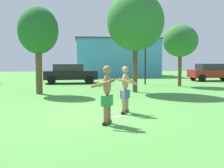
# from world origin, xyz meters

# --- Properties ---
(ground_plane) EXTENTS (80.00, 80.00, 0.00)m
(ground_plane) POSITION_xyz_m (0.00, 0.00, 0.00)
(ground_plane) COLOR #4C8E3D
(player_with_cap) EXTENTS (0.75, 0.74, 1.66)m
(player_with_cap) POSITION_xyz_m (1.31, 0.14, 0.91)
(player_with_cap) COLOR black
(player_with_cap) RESTS_ON ground_plane
(player_in_green) EXTENTS (0.74, 0.81, 1.70)m
(player_in_green) POSITION_xyz_m (0.51, -1.49, 0.90)
(player_in_green) COLOR black
(player_in_green) RESTS_ON ground_plane
(frisbee) EXTENTS (0.30, 0.30, 0.03)m
(frisbee) POSITION_xyz_m (0.95, -0.56, 0.01)
(frisbee) COLOR white
(frisbee) RESTS_ON ground_plane
(car_black_mid_lot) EXTENTS (4.44, 2.33, 1.58)m
(car_black_mid_lot) POSITION_xyz_m (-1.16, 13.69, 0.82)
(car_black_mid_lot) COLOR black
(car_black_mid_lot) RESTS_ON ground_plane
(car_red_far_end) EXTENTS (4.37, 2.17, 1.58)m
(car_red_far_end) POSITION_xyz_m (11.84, 15.06, 0.82)
(car_red_far_end) COLOR maroon
(car_red_far_end) RESTS_ON ground_plane
(lamp_post) EXTENTS (0.60, 0.24, 6.08)m
(lamp_post) POSITION_xyz_m (4.77, 11.93, 3.70)
(lamp_post) COLOR black
(lamp_post) RESTS_ON ground_plane
(outbuilding_behind_lot) EXTENTS (9.95, 6.62, 4.48)m
(outbuilding_behind_lot) POSITION_xyz_m (4.13, 24.48, 2.25)
(outbuilding_behind_lot) COLOR #4C9ED1
(outbuilding_behind_lot) RESTS_ON ground_plane
(tree_left_field) EXTENTS (2.21, 2.21, 4.80)m
(tree_left_field) POSITION_xyz_m (-2.55, 6.39, 3.45)
(tree_left_field) COLOR brown
(tree_left_field) RESTS_ON ground_plane
(tree_right_field) EXTENTS (3.31, 3.31, 5.80)m
(tree_right_field) POSITION_xyz_m (2.93, 6.66, 4.09)
(tree_right_field) COLOR brown
(tree_right_field) RESTS_ON ground_plane
(tree_behind_players) EXTENTS (2.53, 2.53, 4.45)m
(tree_behind_players) POSITION_xyz_m (6.93, 10.18, 3.27)
(tree_behind_players) COLOR brown
(tree_behind_players) RESTS_ON ground_plane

